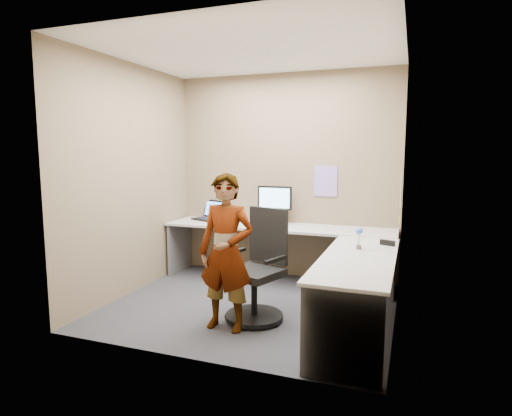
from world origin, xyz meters
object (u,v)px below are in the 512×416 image
at_px(office_chair, 258,275).
at_px(monitor, 275,200).
at_px(desk, 299,249).
at_px(person, 226,252).

bearing_deg(office_chair, monitor, 120.47).
relative_size(monitor, office_chair, 0.42).
bearing_deg(office_chair, desk, 89.74).
xyz_separation_m(office_chair, person, (-0.20, -0.34, 0.29)).
height_order(monitor, office_chair, monitor).
height_order(desk, office_chair, office_chair).
bearing_deg(monitor, person, -86.79).
bearing_deg(desk, office_chair, -109.30).
bearing_deg(person, monitor, 94.51).
bearing_deg(office_chair, person, -101.66).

